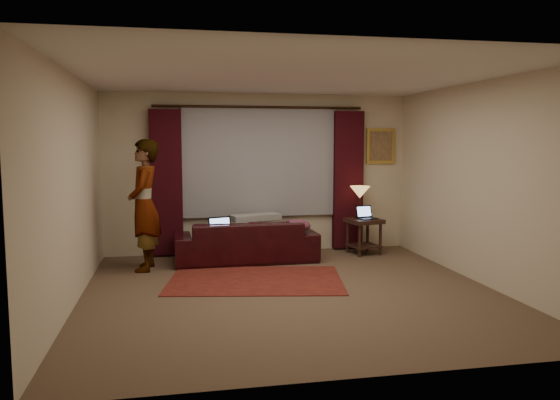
% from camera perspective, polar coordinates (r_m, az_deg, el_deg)
% --- Properties ---
extents(floor, '(5.00, 5.00, 0.01)m').
position_cam_1_polar(floor, '(6.79, 1.13, -9.58)').
color(floor, brown).
rests_on(floor, ground).
extents(ceiling, '(5.00, 5.00, 0.02)m').
position_cam_1_polar(ceiling, '(6.57, 1.18, 12.84)').
color(ceiling, silver).
rests_on(ceiling, ground).
extents(wall_back, '(5.00, 0.02, 2.60)m').
position_cam_1_polar(wall_back, '(9.00, -2.21, 2.77)').
color(wall_back, beige).
rests_on(wall_back, ground).
extents(wall_front, '(5.00, 0.02, 2.60)m').
position_cam_1_polar(wall_front, '(4.16, 8.46, -1.37)').
color(wall_front, beige).
rests_on(wall_front, ground).
extents(wall_left, '(0.02, 5.00, 2.60)m').
position_cam_1_polar(wall_left, '(6.50, -20.93, 1.02)').
color(wall_left, beige).
rests_on(wall_left, ground).
extents(wall_right, '(0.02, 5.00, 2.60)m').
position_cam_1_polar(wall_right, '(7.49, 20.21, 1.68)').
color(wall_right, beige).
rests_on(wall_right, ground).
extents(sheer_curtain, '(2.50, 0.05, 1.80)m').
position_cam_1_polar(sheer_curtain, '(8.93, -2.16, 4.03)').
color(sheer_curtain, '#94959C').
rests_on(sheer_curtain, wall_back).
extents(drape_left, '(0.50, 0.14, 2.30)m').
position_cam_1_polar(drape_left, '(8.80, -11.80, 1.78)').
color(drape_left, black).
rests_on(drape_left, floor).
extents(drape_right, '(0.50, 0.14, 2.30)m').
position_cam_1_polar(drape_right, '(9.26, 7.12, 2.08)').
color(drape_right, black).
rests_on(drape_right, floor).
extents(curtain_rod, '(0.04, 0.04, 3.40)m').
position_cam_1_polar(curtain_rod, '(8.89, -2.13, 9.69)').
color(curtain_rod, black).
rests_on(curtain_rod, wall_back).
extents(picture_frame, '(0.50, 0.04, 0.60)m').
position_cam_1_polar(picture_frame, '(9.51, 10.46, 5.57)').
color(picture_frame, gold).
rests_on(picture_frame, wall_back).
extents(sofa, '(2.18, 0.97, 0.87)m').
position_cam_1_polar(sofa, '(8.37, -3.60, -3.46)').
color(sofa, black).
rests_on(sofa, floor).
extents(throw_blanket, '(0.84, 0.54, 0.09)m').
position_cam_1_polar(throw_blanket, '(8.59, -2.57, -0.24)').
color(throw_blanket, '#9A9992').
rests_on(throw_blanket, sofa).
extents(clothing_pile, '(0.48, 0.38, 0.20)m').
position_cam_1_polar(clothing_pile, '(8.37, 1.66, -2.77)').
color(clothing_pile, brown).
rests_on(clothing_pile, sofa).
extents(laptop_sofa, '(0.46, 0.48, 0.26)m').
position_cam_1_polar(laptop_sofa, '(8.16, -5.95, -2.81)').
color(laptop_sofa, black).
rests_on(laptop_sofa, sofa).
extents(area_rug, '(2.50, 1.89, 0.01)m').
position_cam_1_polar(area_rug, '(7.30, -2.57, -8.35)').
color(area_rug, maroon).
rests_on(area_rug, floor).
extents(end_table, '(0.59, 0.59, 0.58)m').
position_cam_1_polar(end_table, '(9.01, 8.74, -3.77)').
color(end_table, black).
rests_on(end_table, floor).
extents(tiffany_lamp, '(0.34, 0.34, 0.52)m').
position_cam_1_polar(tiffany_lamp, '(9.02, 8.33, -0.22)').
color(tiffany_lamp, '#A47532').
rests_on(tiffany_lamp, end_table).
extents(laptop_table, '(0.37, 0.39, 0.21)m').
position_cam_1_polar(laptop_table, '(8.92, 9.16, -1.30)').
color(laptop_table, black).
rests_on(laptop_table, end_table).
extents(person, '(0.59, 0.59, 1.86)m').
position_cam_1_polar(person, '(7.95, -14.00, -0.54)').
color(person, '#9A9992').
rests_on(person, floor).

